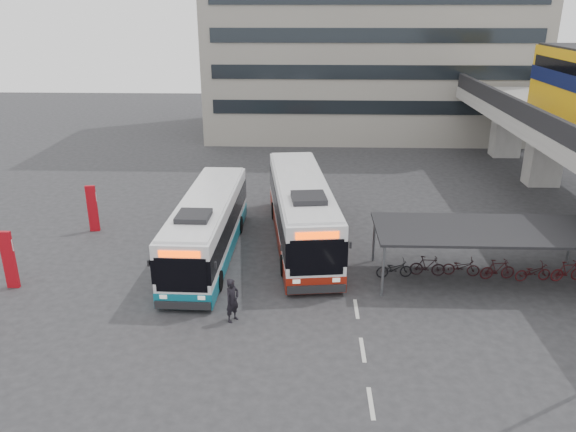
{
  "coord_description": "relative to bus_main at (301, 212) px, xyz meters",
  "views": [
    {
      "loc": [
        0.33,
        -20.91,
        12.15
      ],
      "look_at": [
        -0.6,
        5.74,
        2.0
      ],
      "focal_mm": 35.0,
      "sensor_mm": 36.0,
      "label": 1
    }
  ],
  "objects": [
    {
      "name": "bike_shelter",
      "position": [
        8.4,
        -4.14,
        -0.28
      ],
      "size": [
        10.0,
        4.0,
        2.54
      ],
      "color": "#595B60",
      "rests_on": "ground"
    },
    {
      "name": "bus_teal",
      "position": [
        -4.7,
        -2.02,
        -0.15
      ],
      "size": [
        2.72,
        11.51,
        3.38
      ],
      "rotation": [
        0.0,
        0.0,
        -0.02
      ],
      "color": "white",
      "rests_on": "ground"
    },
    {
      "name": "ground",
      "position": [
        -0.07,
        -7.14,
        -1.72
      ],
      "size": [
        120.0,
        120.0,
        0.0
      ],
      "primitive_type": "plane",
      "color": "#28282B",
      "rests_on": "ground"
    },
    {
      "name": "pedestrian",
      "position": [
        -2.68,
        -8.22,
        -0.78
      ],
      "size": [
        0.76,
        0.82,
        1.87
      ],
      "primitive_type": "imported",
      "rotation": [
        0.0,
        0.0,
        0.96
      ],
      "color": "black",
      "rests_on": "ground"
    },
    {
      "name": "sign_totem_mid",
      "position": [
        -13.04,
        -5.72,
        -0.3
      ],
      "size": [
        0.59,
        0.18,
        2.75
      ],
      "rotation": [
        0.0,
        0.0,
        -0.0
      ],
      "color": "#A80A14",
      "rests_on": "ground"
    },
    {
      "name": "road_markings",
      "position": [
        2.43,
        -10.14,
        -1.71
      ],
      "size": [
        0.15,
        7.6,
        0.01
      ],
      "color": "beige",
      "rests_on": "ground"
    },
    {
      "name": "sign_totem_north",
      "position": [
        -11.75,
        1.11,
        -0.33
      ],
      "size": [
        0.58,
        0.25,
        2.69
      ],
      "rotation": [
        0.0,
        0.0,
        0.15
      ],
      "color": "#A80A14",
      "rests_on": "ground"
    },
    {
      "name": "bus_main",
      "position": [
        0.0,
        0.0,
        0.0
      ],
      "size": [
        4.16,
        12.74,
        3.7
      ],
      "rotation": [
        0.0,
        0.0,
        0.12
      ],
      "color": "white",
      "rests_on": "ground"
    }
  ]
}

